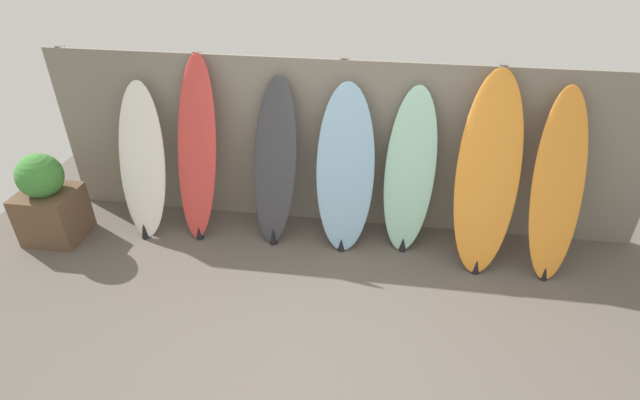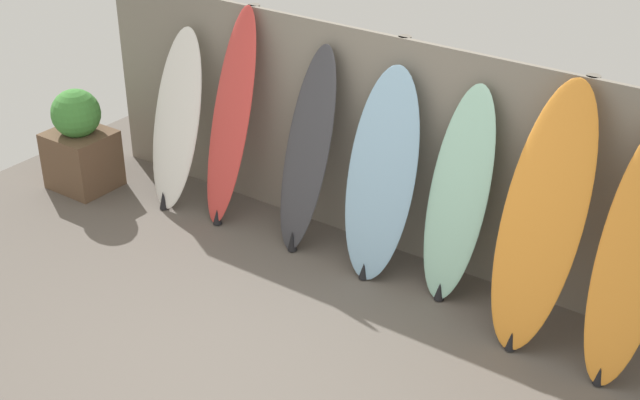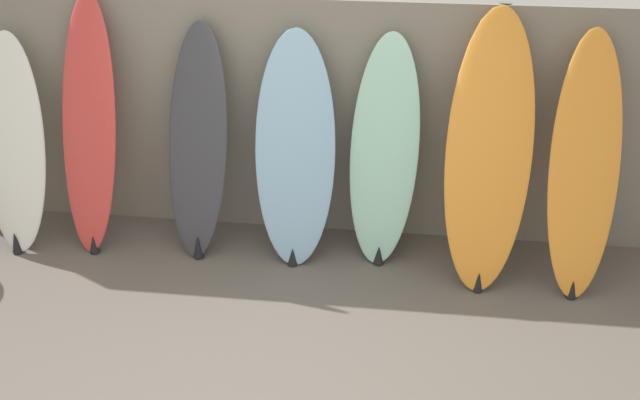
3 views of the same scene
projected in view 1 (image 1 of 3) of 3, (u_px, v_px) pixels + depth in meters
The scene contains 10 objects.
ground at pixel (313, 362), 3.92m from camera, with size 7.68×7.68×0.00m, color #5B544C.
fence_back at pixel (342, 147), 5.11m from camera, with size 6.08×0.11×1.80m.
surfboard_white_0 at pixel (142, 163), 5.09m from camera, with size 0.53×0.63×1.57m.
surfboard_red_1 at pixel (197, 152), 5.00m from camera, with size 0.49×0.62×1.84m.
surfboard_charcoal_2 at pixel (275, 165), 4.95m from camera, with size 0.51×0.57×1.67m.
surfboard_skyblue_3 at pixel (345, 171), 4.86m from camera, with size 0.59×0.54×1.64m.
surfboard_seafoam_4 at pixel (410, 174), 4.84m from camera, with size 0.53×0.49×1.63m.
surfboard_orange_5 at pixel (488, 176), 4.58m from camera, with size 0.60×0.72×1.83m.
surfboard_orange_6 at pixel (558, 187), 4.53m from camera, with size 0.47×0.70×1.71m.
planter_box at pixel (48, 201), 5.09m from camera, with size 0.56×0.51×0.96m.
Camera 1 is at (0.43, -2.59, 3.18)m, focal length 28.00 mm.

